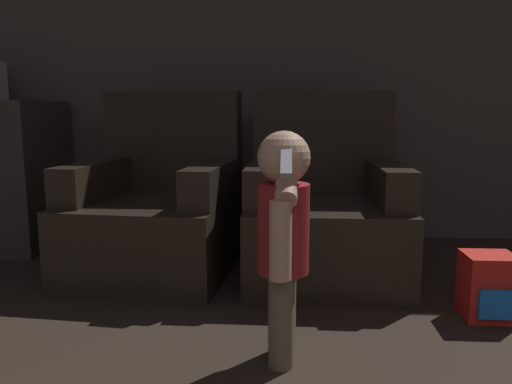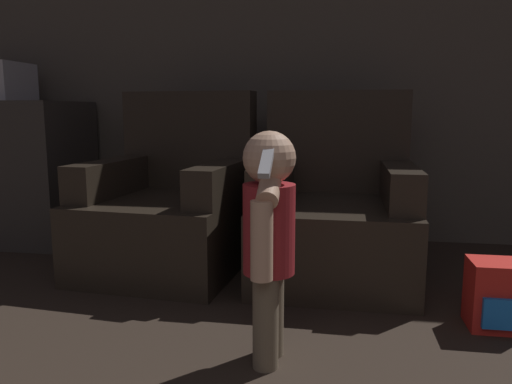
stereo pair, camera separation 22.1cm
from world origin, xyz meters
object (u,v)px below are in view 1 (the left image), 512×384
(armchair_right, at_px, (324,213))
(person_toddler, at_px, (283,229))
(armchair_left, at_px, (159,211))
(toy_backpack, at_px, (488,287))

(armchair_right, bearing_deg, person_toddler, -101.10)
(armchair_left, bearing_deg, person_toddler, -50.36)
(armchair_left, xyz_separation_m, toy_backpack, (1.60, -0.60, -0.19))
(armchair_right, height_order, person_toddler, armchair_right)
(armchair_right, bearing_deg, toy_backpack, -41.11)
(armchair_left, distance_m, person_toddler, 1.27)
(person_toddler, bearing_deg, armchair_left, -141.29)
(toy_backpack, bearing_deg, armchair_right, 138.01)
(toy_backpack, bearing_deg, armchair_left, 159.39)
(armchair_right, distance_m, toy_backpack, 0.92)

